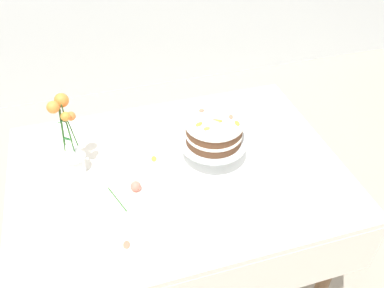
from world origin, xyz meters
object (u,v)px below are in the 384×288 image
cake_stand (213,143)px  flower_vase (70,142)px  fallen_rose (135,187)px  layer_cake (214,130)px  dining_table (180,189)px

cake_stand → flower_vase: (-0.58, 0.09, 0.07)m
cake_stand → fallen_rose: (-0.37, -0.10, -0.06)m
cake_stand → flower_vase: 0.59m
flower_vase → fallen_rose: size_ratio=2.52×
cake_stand → layer_cake: (-0.00, -0.00, 0.07)m
dining_table → fallen_rose: bearing=-168.3°
dining_table → fallen_rose: (-0.20, -0.04, 0.11)m
dining_table → fallen_rose: 0.23m
cake_stand → flower_vase: flower_vase is taller
cake_stand → layer_cake: size_ratio=1.17×
dining_table → layer_cake: size_ratio=5.64×
layer_cake → fallen_rose: 0.40m
layer_cake → flower_vase: flower_vase is taller
cake_stand → layer_cake: 0.07m
cake_stand → fallen_rose: size_ratio=1.99×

